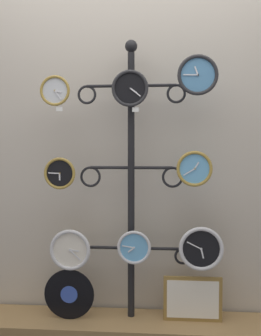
{
  "coord_description": "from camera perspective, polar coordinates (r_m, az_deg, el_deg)",
  "views": [
    {
      "loc": [
        0.2,
        -2.1,
        1.14
      ],
      "look_at": [
        0.0,
        0.36,
        1.03
      ],
      "focal_mm": 42.0,
      "sensor_mm": 36.0,
      "label": 1
    }
  ],
  "objects": [
    {
      "name": "shop_wall",
      "position": [
        2.69,
        0.37,
        8.11
      ],
      "size": [
        4.4,
        0.04,
        2.8
      ],
      "color": "#BCB2A3",
      "rests_on": "ground_plane"
    },
    {
      "name": "clock_middle_right",
      "position": [
        2.44,
        9.26,
        -0.11
      ],
      "size": [
        0.22,
        0.04,
        0.22
      ],
      "color": "#60A8DB"
    },
    {
      "name": "price_tag_mid",
      "position": [
        2.44,
        0.72,
        8.48
      ],
      "size": [
        0.04,
        0.0,
        0.03
      ],
      "color": "white"
    },
    {
      "name": "clock_top_right",
      "position": [
        2.46,
        9.73,
        13.15
      ],
      "size": [
        0.25,
        0.04,
        0.25
      ],
      "color": "#4C84B2"
    },
    {
      "name": "clock_middle_left",
      "position": [
        2.5,
        -10.21,
        -0.77
      ],
      "size": [
        0.2,
        0.04,
        0.2
      ],
      "color": "black"
    },
    {
      "name": "clock_top_center",
      "position": [
        2.46,
        -0.01,
        11.47
      ],
      "size": [
        0.23,
        0.04,
        0.23
      ],
      "color": "black"
    },
    {
      "name": "clock_bottom_center",
      "position": [
        2.5,
        0.53,
        -11.45
      ],
      "size": [
        0.21,
        0.04,
        0.21
      ],
      "color": "#60A8DB"
    },
    {
      "name": "low_shelf",
      "position": [
        2.7,
        -0.02,
        -21.74
      ],
      "size": [
        2.2,
        0.36,
        0.06
      ],
      "color": "#9E7A4C",
      "rests_on": "ground_plane"
    },
    {
      "name": "clock_bottom_right",
      "position": [
        2.51,
        10.21,
        -11.46
      ],
      "size": [
        0.28,
        0.04,
        0.28
      ],
      "color": "black"
    },
    {
      "name": "vinyl_record",
      "position": [
        2.66,
        -8.9,
        -17.66
      ],
      "size": [
        0.32,
        0.01,
        0.32
      ],
      "color": "black",
      "rests_on": "low_shelf"
    },
    {
      "name": "display_stand",
      "position": [
        2.56,
        0.09,
        -7.78
      ],
      "size": [
        0.77,
        0.38,
        1.84
      ],
      "color": "black",
      "rests_on": "ground_plane"
    },
    {
      "name": "clock_bottom_left",
      "position": [
        2.55,
        -8.74,
        -11.65
      ],
      "size": [
        0.26,
        0.04,
        0.26
      ],
      "color": "silver"
    },
    {
      "name": "price_tag_upper",
      "position": [
        2.52,
        -10.3,
        8.45
      ],
      "size": [
        0.04,
        0.0,
        0.03
      ],
      "color": "white"
    },
    {
      "name": "clock_top_left",
      "position": [
        2.55,
        -10.88,
        10.95
      ],
      "size": [
        0.19,
        0.04,
        0.19
      ],
      "color": "silver"
    },
    {
      "name": "picture_frame",
      "position": [
        2.64,
        9.01,
        -18.26
      ],
      "size": [
        0.37,
        0.02,
        0.28
      ],
      "color": "olive",
      "rests_on": "low_shelf"
    }
  ]
}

